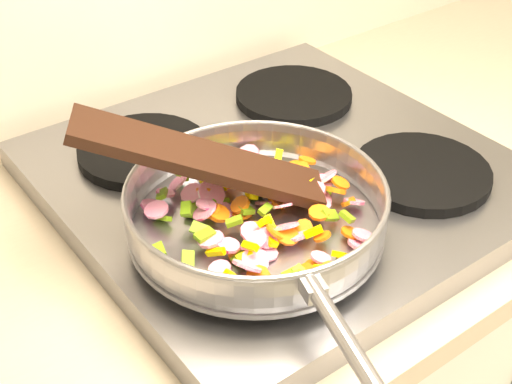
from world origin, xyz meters
TOP-DOWN VIEW (x-y plane):
  - base_cabinet at (0.00, 1.67)m, footprint 3.00×0.65m
  - cooktop at (-0.70, 1.67)m, footprint 0.60×0.60m
  - grate_fl at (-0.84, 1.52)m, footprint 0.19×0.19m
  - grate_fr at (-0.56, 1.52)m, footprint 0.19×0.19m
  - grate_bl at (-0.84, 1.81)m, footprint 0.19×0.19m
  - grate_br at (-0.56, 1.81)m, footprint 0.19×0.19m
  - saute_pan at (-0.82, 1.56)m, footprint 0.36×0.51m
  - vegetable_heap at (-0.81, 1.56)m, footprint 0.28×0.28m
  - wooden_spatula at (-0.86, 1.62)m, footprint 0.29×0.22m

SIDE VIEW (x-z plane):
  - base_cabinet at x=0.00m, z-range 0.00..0.86m
  - cooktop at x=-0.70m, z-range 0.90..0.94m
  - grate_fl at x=-0.84m, z-range 0.94..0.96m
  - grate_fr at x=-0.56m, z-range 0.94..0.96m
  - grate_bl at x=-0.84m, z-range 0.94..0.96m
  - grate_br at x=-0.56m, z-range 0.94..0.96m
  - vegetable_heap at x=-0.81m, z-range 0.95..1.00m
  - saute_pan at x=-0.82m, z-range 0.96..1.02m
  - wooden_spatula at x=-0.86m, z-range 0.97..1.10m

